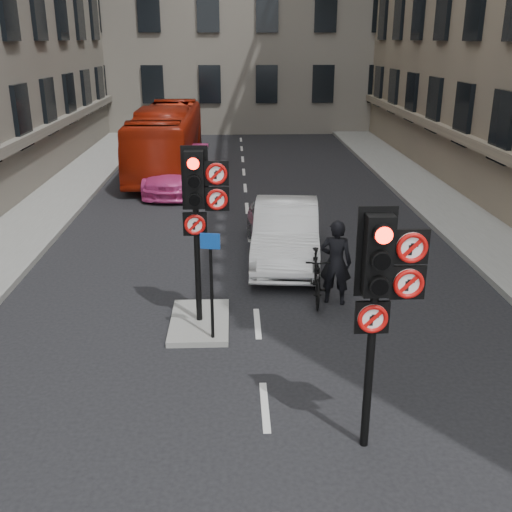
{
  "coord_description": "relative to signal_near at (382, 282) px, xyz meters",
  "views": [
    {
      "loc": [
        -0.46,
        -6.23,
        5.6
      ],
      "look_at": [
        -0.14,
        1.99,
        2.6
      ],
      "focal_mm": 42.0,
      "sensor_mm": 36.0,
      "label": 1
    }
  ],
  "objects": [
    {
      "name": "info_sign",
      "position": [
        -2.39,
        3.19,
        -1.08
      ],
      "size": [
        0.37,
        0.14,
        2.14
      ],
      "rotation": [
        0.0,
        0.0,
        -0.18
      ],
      "color": "black",
      "rests_on": "centre_island"
    },
    {
      "name": "signal_near",
      "position": [
        0.0,
        0.0,
        0.0
      ],
      "size": [
        0.91,
        0.4,
        3.58
      ],
      "color": "black",
      "rests_on": "ground"
    },
    {
      "name": "pavement_right",
      "position": [
        5.71,
        11.01,
        -2.5
      ],
      "size": [
        3.0,
        50.0,
        0.16
      ],
      "primitive_type": "cube",
      "color": "gray",
      "rests_on": "ground"
    },
    {
      "name": "car_silver",
      "position": [
        -0.73,
        8.67,
        -1.94
      ],
      "size": [
        1.81,
        3.88,
        1.28
      ],
      "primitive_type": "imported",
      "rotation": [
        0.0,
        0.0,
        0.08
      ],
      "color": "#989B9F",
      "rests_on": "ground"
    },
    {
      "name": "ground",
      "position": [
        -1.49,
        -0.99,
        -2.58
      ],
      "size": [
        120.0,
        120.0,
        0.0
      ],
      "primitive_type": "plane",
      "color": "black",
      "rests_on": "ground"
    },
    {
      "name": "pavement_left",
      "position": [
        -8.69,
        11.01,
        -2.5
      ],
      "size": [
        3.0,
        50.0,
        0.16
      ],
      "primitive_type": "cube",
      "color": "gray",
      "rests_on": "ground"
    },
    {
      "name": "bus_red",
      "position": [
        -4.85,
        19.35,
        -1.16
      ],
      "size": [
        2.48,
        10.21,
        2.84
      ],
      "primitive_type": "imported",
      "rotation": [
        0.0,
        0.0,
        -0.01
      ],
      "color": "#9B1D0B",
      "rests_on": "ground"
    },
    {
      "name": "car_white",
      "position": [
        -0.58,
        7.78,
        -1.8
      ],
      "size": [
        2.09,
        4.87,
        1.56
      ],
      "primitive_type": "imported",
      "rotation": [
        0.0,
        0.0,
        -0.09
      ],
      "color": "white",
      "rests_on": "ground"
    },
    {
      "name": "centre_island",
      "position": [
        -2.69,
        4.01,
        -2.52
      ],
      "size": [
        1.2,
        2.0,
        0.12
      ],
      "primitive_type": "cube",
      "color": "gray",
      "rests_on": "ground"
    },
    {
      "name": "motorcycle",
      "position": [
        -0.12,
        5.18,
        -2.02
      ],
      "size": [
        0.64,
        1.91,
        1.13
      ],
      "primitive_type": "imported",
      "rotation": [
        0.0,
        0.0,
        -0.06
      ],
      "color": "black",
      "rests_on": "ground"
    },
    {
      "name": "motorcyclist",
      "position": [
        0.28,
        5.01,
        -1.62
      ],
      "size": [
        0.81,
        0.64,
        1.93
      ],
      "primitive_type": "imported",
      "rotation": [
        0.0,
        0.0,
        2.85
      ],
      "color": "black",
      "rests_on": "ground"
    },
    {
      "name": "signal_far",
      "position": [
        -2.6,
        4.0,
        0.12
      ],
      "size": [
        0.91,
        0.4,
        3.58
      ],
      "color": "black",
      "rests_on": "centre_island"
    },
    {
      "name": "car_pink",
      "position": [
        -4.09,
        15.81,
        -1.85
      ],
      "size": [
        2.54,
        5.23,
        1.47
      ],
      "primitive_type": "imported",
      "rotation": [
        0.0,
        0.0,
        -0.1
      ],
      "color": "#DA4090",
      "rests_on": "ground"
    }
  ]
}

